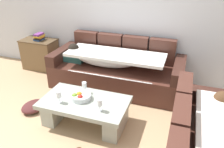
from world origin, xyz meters
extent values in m
plane|color=tan|center=(0.00, 0.00, 0.00)|extent=(14.00, 14.00, 0.00)
cube|color=silver|center=(0.00, 2.15, 1.35)|extent=(9.00, 0.10, 2.70)
cube|color=#4A271F|center=(0.05, 1.60, 0.21)|extent=(2.33, 0.92, 0.42)
cube|color=#4A271F|center=(-0.69, 1.98, 0.65)|extent=(0.46, 0.16, 0.46)
cube|color=#4A271F|center=(-0.20, 1.98, 0.65)|extent=(0.46, 0.16, 0.46)
cube|color=#4A271F|center=(0.29, 1.98, 0.65)|extent=(0.46, 0.16, 0.46)
cube|color=#4A271F|center=(0.79, 1.98, 0.65)|extent=(0.46, 0.16, 0.46)
cube|color=#3B1F18|center=(-1.03, 1.60, 0.52)|extent=(0.18, 0.92, 0.20)
cube|color=#3B1F18|center=(1.12, 1.60, 0.52)|extent=(0.18, 0.92, 0.20)
cube|color=#2D6660|center=(-0.76, 1.59, 0.47)|extent=(0.36, 0.28, 0.11)
sphere|color=tan|center=(-0.76, 1.55, 0.64)|extent=(0.21, 0.21, 0.21)
sphere|color=black|center=(-0.76, 1.55, 0.67)|extent=(0.20, 0.20, 0.20)
ellipsoid|color=white|center=(-0.14, 1.55, 0.56)|extent=(1.10, 0.44, 0.28)
cube|color=white|center=(0.05, 1.53, 0.66)|extent=(1.70, 0.60, 0.05)
cube|color=white|center=(0.05, 1.16, 0.23)|extent=(1.44, 0.04, 0.38)
cube|color=#4A271F|center=(1.23, -0.04, 0.65)|extent=(0.16, 0.51, 0.46)
cube|color=#4A271F|center=(1.23, 0.51, 0.65)|extent=(0.16, 0.51, 0.46)
cube|color=#3B1F18|center=(1.61, 0.87, 0.52)|extent=(0.92, 0.18, 0.20)
cube|color=#2D6660|center=(1.62, 0.60, 0.47)|extent=(0.28, 0.36, 0.11)
sphere|color=tan|center=(1.66, 0.60, 0.64)|extent=(0.21, 0.21, 0.21)
sphere|color=#4C331E|center=(1.66, 0.60, 0.67)|extent=(0.20, 0.20, 0.20)
cube|color=#99A296|center=(-0.03, 0.45, 0.35)|extent=(1.20, 0.68, 0.06)
cube|color=#99A296|center=(-0.49, 0.45, 0.16)|extent=(0.20, 0.54, 0.32)
cube|color=#99A296|center=(0.43, 0.45, 0.16)|extent=(0.20, 0.54, 0.32)
cylinder|color=silver|center=(-0.10, 0.47, 0.42)|extent=(0.28, 0.28, 0.07)
sphere|color=red|center=(-0.08, 0.42, 0.44)|extent=(0.08, 0.08, 0.08)
sphere|color=orange|center=(-0.13, 0.49, 0.44)|extent=(0.08, 0.08, 0.08)
sphere|color=#6BA633|center=(-0.17, 0.43, 0.44)|extent=(0.08, 0.08, 0.08)
cylinder|color=silver|center=(-0.33, 0.30, 0.38)|extent=(0.06, 0.06, 0.01)
cylinder|color=silver|center=(-0.33, 0.30, 0.42)|extent=(0.01, 0.01, 0.07)
cylinder|color=silver|center=(-0.33, 0.30, 0.50)|extent=(0.07, 0.07, 0.08)
cylinder|color=silver|center=(0.25, 0.30, 0.38)|extent=(0.06, 0.06, 0.01)
cylinder|color=silver|center=(0.25, 0.30, 0.42)|extent=(0.01, 0.01, 0.07)
cylinder|color=silver|center=(0.25, 0.30, 0.50)|extent=(0.07, 0.07, 0.08)
cylinder|color=silver|center=(-0.12, 0.65, 0.38)|extent=(0.06, 0.06, 0.01)
cylinder|color=silver|center=(-0.12, 0.65, 0.42)|extent=(0.01, 0.01, 0.07)
cylinder|color=silver|center=(-0.12, 0.65, 0.50)|extent=(0.07, 0.07, 0.08)
cube|color=brown|center=(-1.75, 1.85, 0.31)|extent=(0.70, 0.42, 0.62)
cube|color=#503C26|center=(-1.75, 1.85, 0.63)|extent=(0.72, 0.44, 0.02)
cube|color=#2D569E|center=(-1.72, 1.85, 0.66)|extent=(0.15, 0.20, 0.03)
cube|color=black|center=(-1.70, 1.84, 0.68)|extent=(0.15, 0.21, 0.02)
cube|color=#B76623|center=(-1.71, 1.85, 0.70)|extent=(0.16, 0.17, 0.02)
cube|color=gold|center=(-1.71, 1.85, 0.73)|extent=(0.13, 0.22, 0.03)
cube|color=#72337F|center=(-1.71, 1.84, 0.76)|extent=(0.12, 0.21, 0.04)
ellipsoid|color=#4C2323|center=(-0.94, 0.47, 0.06)|extent=(0.38, 0.45, 0.12)
camera|label=1|loc=(1.18, -1.88, 2.08)|focal=36.00mm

